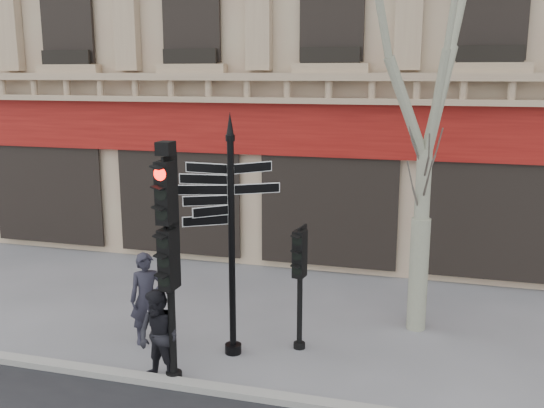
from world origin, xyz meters
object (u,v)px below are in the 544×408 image
Objects in this scene: traffic_signal_secondary at (300,267)px; pedestrian_b at (159,337)px; plane_tree at (433,8)px; pedestrian_a at (147,299)px; fingerpost at (231,196)px; traffic_signal_main at (169,234)px.

traffic_signal_secondary is 2.74m from pedestrian_b.
pedestrian_a is at bearing -157.28° from plane_tree.
traffic_signal_secondary is 0.26× the size of plane_tree.
fingerpost is 2.62m from pedestrian_a.
traffic_signal_main is at bearing -127.38° from traffic_signal_secondary.
traffic_signal_secondary is (1.71, 1.71, -0.92)m from traffic_signal_main.
traffic_signal_main is at bearing 44.70° from pedestrian_b.
plane_tree is 7.33m from pedestrian_a.
fingerpost reaches higher than traffic_signal_secondary.
traffic_signal_main is 2.26m from pedestrian_a.
pedestrian_b is (-0.80, -1.29, -2.11)m from fingerpost.
plane_tree reaches higher than fingerpost.
fingerpost is 2.77× the size of pedestrian_b.
plane_tree is at bearing 11.62° from fingerpost.
pedestrian_a is at bearing 159.32° from fingerpost.
plane_tree is (3.73, 3.18, 3.57)m from traffic_signal_main.
fingerpost is 2.61m from pedestrian_b.
fingerpost is at bearing -147.18° from traffic_signal_secondary.
traffic_signal_secondary is 2.90m from pedestrian_a.
pedestrian_a reaches higher than pedestrian_b.
pedestrian_a is at bearing -161.56° from traffic_signal_secondary.
traffic_signal_main is 2.52× the size of pedestrian_b.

